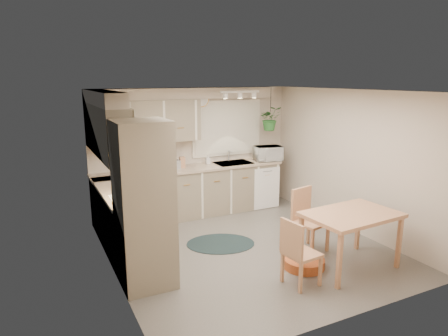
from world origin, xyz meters
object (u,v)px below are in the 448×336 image
at_px(dining_table, 350,240).
at_px(braided_rug, 221,244).
at_px(chair_back, 311,221).
at_px(microwave, 268,152).
at_px(pet_bed, 304,263).
at_px(chair_left, 302,252).

height_order(dining_table, braided_rug, dining_table).
relative_size(chair_back, microwave, 1.80).
xyz_separation_m(braided_rug, pet_bed, (0.69, -1.24, 0.06)).
bearing_deg(chair_left, pet_bed, 131.33).
height_order(braided_rug, microwave, microwave).
bearing_deg(chair_left, microwave, 148.73).
height_order(chair_left, braided_rug, chair_left).
bearing_deg(dining_table, chair_back, 101.91).
xyz_separation_m(dining_table, chair_left, (-0.88, -0.09, 0.04)).
xyz_separation_m(chair_left, chair_back, (0.74, 0.76, 0.04)).
bearing_deg(pet_bed, microwave, 68.29).
xyz_separation_m(chair_back, braided_rug, (-1.12, 0.82, -0.47)).
bearing_deg(chair_back, dining_table, 88.73).
relative_size(braided_rug, microwave, 2.04).
bearing_deg(microwave, chair_left, -104.31).
bearing_deg(pet_bed, chair_left, -131.98).
relative_size(dining_table, chair_back, 1.32).
bearing_deg(chair_back, chair_left, 32.56).
relative_size(chair_left, braided_rug, 0.81).
relative_size(dining_table, chair_left, 1.43).
height_order(chair_left, microwave, microwave).
bearing_deg(dining_table, braided_rug, 130.20).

